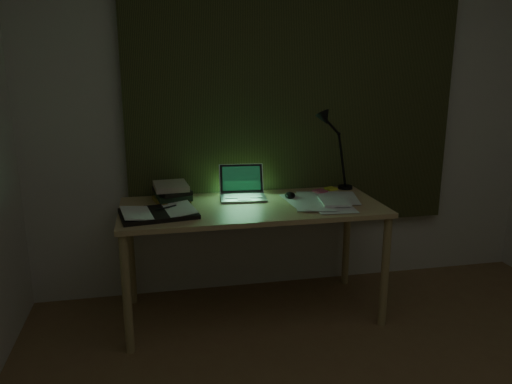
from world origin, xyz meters
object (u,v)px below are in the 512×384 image
(desk, at_px, (252,260))
(desk_lamp, at_px, (347,150))
(laptop, at_px, (243,183))
(open_textbook, at_px, (158,213))
(loose_papers, at_px, (324,202))
(book_stack, at_px, (172,193))

(desk, relative_size, desk_lamp, 2.97)
(desk, height_order, laptop, laptop)
(laptop, xyz_separation_m, open_textbook, (-0.53, -0.25, -0.08))
(open_textbook, bearing_deg, desk, 2.07)
(open_textbook, relative_size, desk_lamp, 0.79)
(desk, distance_m, laptop, 0.48)
(desk, bearing_deg, desk_lamp, 21.25)
(desk, bearing_deg, laptop, 100.15)
(desk, distance_m, open_textbook, 0.67)
(loose_papers, bearing_deg, laptop, 156.79)
(book_stack, xyz_separation_m, desk_lamp, (1.16, 0.12, 0.20))
(laptop, distance_m, open_textbook, 0.59)
(book_stack, bearing_deg, laptop, -0.88)
(desk, distance_m, loose_papers, 0.57)
(open_textbook, height_order, desk_lamp, desk_lamp)
(desk, xyz_separation_m, loose_papers, (0.44, -0.05, 0.37))
(book_stack, height_order, loose_papers, book_stack)
(desk, xyz_separation_m, book_stack, (-0.46, 0.15, 0.42))
(book_stack, height_order, desk_lamp, desk_lamp)
(desk, height_order, book_stack, book_stack)
(desk, xyz_separation_m, desk_lamp, (0.70, 0.27, 0.62))
(desk, height_order, open_textbook, open_textbook)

